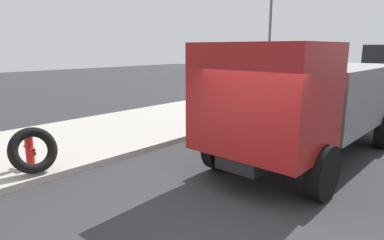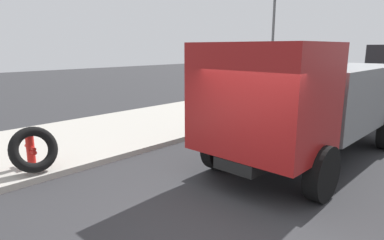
{
  "view_description": "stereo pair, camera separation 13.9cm",
  "coord_description": "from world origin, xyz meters",
  "px_view_note": "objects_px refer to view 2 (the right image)",
  "views": [
    {
      "loc": [
        -3.93,
        -2.96,
        2.9
      ],
      "look_at": [
        2.03,
        2.43,
        1.14
      ],
      "focal_mm": 31.04,
      "sensor_mm": 36.0,
      "label": 1
    },
    {
      "loc": [
        -3.83,
        -3.06,
        2.9
      ],
      "look_at": [
        2.03,
        2.43,
        1.14
      ],
      "focal_mm": 31.04,
      "sensor_mm": 36.0,
      "label": 2
    }
  ],
  "objects_px": {
    "loose_tire": "(34,149)",
    "fire_hydrant": "(30,146)",
    "dump_truck_gray": "(311,99)",
    "street_light_pole": "(272,48)"
  },
  "relations": [
    {
      "from": "fire_hydrant",
      "to": "loose_tire",
      "type": "bearing_deg",
      "value": -102.88
    },
    {
      "from": "loose_tire",
      "to": "street_light_pole",
      "type": "distance_m",
      "value": 11.79
    },
    {
      "from": "fire_hydrant",
      "to": "dump_truck_gray",
      "type": "bearing_deg",
      "value": -39.78
    },
    {
      "from": "dump_truck_gray",
      "to": "street_light_pole",
      "type": "relative_size",
      "value": 1.28
    },
    {
      "from": "dump_truck_gray",
      "to": "street_light_pole",
      "type": "height_order",
      "value": "street_light_pole"
    },
    {
      "from": "loose_tire",
      "to": "dump_truck_gray",
      "type": "relative_size",
      "value": 0.15
    },
    {
      "from": "loose_tire",
      "to": "fire_hydrant",
      "type": "bearing_deg",
      "value": 77.12
    },
    {
      "from": "fire_hydrant",
      "to": "street_light_pole",
      "type": "bearing_deg",
      "value": 1.37
    },
    {
      "from": "dump_truck_gray",
      "to": "street_light_pole",
      "type": "xyz_separation_m",
      "value": [
        6.14,
        4.69,
        1.28
      ]
    },
    {
      "from": "fire_hydrant",
      "to": "street_light_pole",
      "type": "relative_size",
      "value": 0.16
    }
  ]
}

